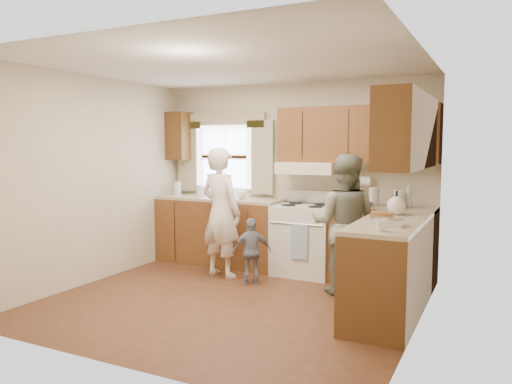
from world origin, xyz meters
The scene contains 6 objects.
room centered at (0.00, 0.00, 1.25)m, with size 3.80×3.80×3.80m.
kitchen_fixtures centered at (0.61, 1.08, 0.84)m, with size 3.80×2.25×2.15m.
stove centered at (0.30, 1.44, 0.47)m, with size 0.76×0.67×1.07m.
woman_left centered at (-0.62, 0.85, 0.82)m, with size 0.60×0.39×1.64m, color white.
woman_right centered at (0.98, 0.85, 0.79)m, with size 0.76×0.60×1.57m, color #253A29.
child centered at (-0.10, 0.69, 0.40)m, with size 0.47×0.20×0.80m, color gray.
Camera 1 is at (2.55, -4.55, 1.68)m, focal length 35.00 mm.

